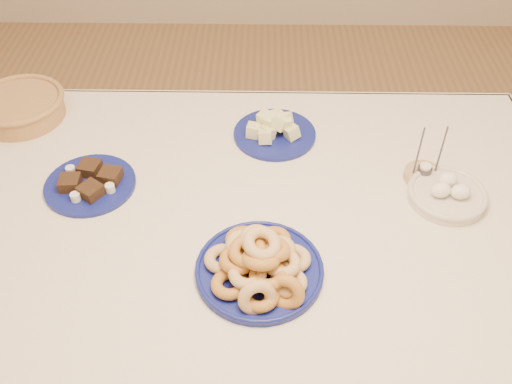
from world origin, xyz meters
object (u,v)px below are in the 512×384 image
(melon_plate, at_px, (275,130))
(candle_holder, at_px, (424,174))
(donut_platter, at_px, (260,265))
(egg_bowl, at_px, (447,194))
(brownie_plate, at_px, (90,183))
(dining_table, at_px, (256,232))
(wicker_basket, at_px, (20,106))

(melon_plate, distance_m, candle_holder, 0.46)
(donut_platter, height_order, egg_bowl, donut_platter)
(melon_plate, relative_size, candle_holder, 1.84)
(brownie_plate, bearing_deg, egg_bowl, -2.20)
(egg_bowl, bearing_deg, donut_platter, -152.17)
(dining_table, bearing_deg, candle_holder, 13.97)
(brownie_plate, bearing_deg, wicker_basket, 132.00)
(dining_table, relative_size, donut_platter, 4.99)
(brownie_plate, height_order, egg_bowl, egg_bowl)
(donut_platter, xyz_separation_m, candle_holder, (0.46, 0.35, -0.02))
(donut_platter, distance_m, candle_holder, 0.58)
(melon_plate, distance_m, wicker_basket, 0.82)
(melon_plate, height_order, wicker_basket, melon_plate)
(candle_holder, bearing_deg, donut_platter, -142.55)
(dining_table, height_order, donut_platter, donut_platter)
(brownie_plate, xyz_separation_m, egg_bowl, (0.98, -0.04, 0.01))
(dining_table, relative_size, melon_plate, 5.09)
(candle_holder, bearing_deg, wicker_basket, 167.25)
(melon_plate, distance_m, brownie_plate, 0.57)
(candle_holder, bearing_deg, brownie_plate, -177.11)
(brownie_plate, xyz_separation_m, wicker_basket, (-0.29, 0.33, 0.03))
(brownie_plate, height_order, wicker_basket, wicker_basket)
(brownie_plate, distance_m, candle_holder, 0.94)
(wicker_basket, height_order, egg_bowl, wicker_basket)
(dining_table, bearing_deg, brownie_plate, 171.43)
(donut_platter, height_order, candle_holder, candle_holder)
(melon_plate, bearing_deg, dining_table, -99.61)
(dining_table, xyz_separation_m, candle_holder, (0.47, 0.12, 0.12))
(dining_table, xyz_separation_m, donut_platter, (0.01, -0.23, 0.14))
(donut_platter, height_order, melon_plate, donut_platter)
(wicker_basket, relative_size, egg_bowl, 1.57)
(melon_plate, xyz_separation_m, candle_holder, (0.42, -0.19, -0.01))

